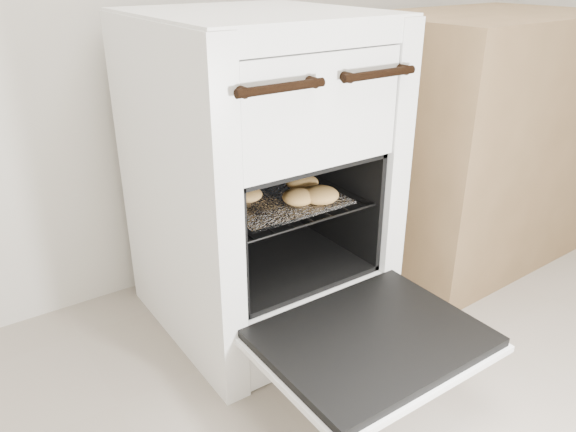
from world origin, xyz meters
The scene contains 6 objects.
stove centered at (-0.15, 1.18, 0.44)m, with size 0.58×0.65×0.89m.
oven_door centered at (-0.15, 0.69, 0.19)m, with size 0.52×0.41×0.04m.
oven_rack centered at (-0.15, 1.11, 0.41)m, with size 0.42×0.41×0.01m.
foil_sheet centered at (-0.15, 1.09, 0.42)m, with size 0.33×0.29×0.01m, color silver.
baked_rolls centered at (-0.13, 1.07, 0.44)m, with size 0.30×0.31×0.04m.
counter centered at (0.73, 1.13, 0.43)m, with size 0.86×0.57×0.86m, color brown.
Camera 1 is at (-0.93, -0.09, 1.01)m, focal length 35.00 mm.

